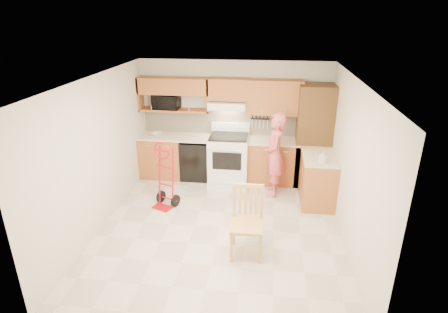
% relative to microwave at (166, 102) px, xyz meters
% --- Properties ---
extents(floor, '(4.00, 4.50, 0.02)m').
position_rel_microwave_xyz_m(floor, '(1.42, -2.08, -1.65)').
color(floor, beige).
rests_on(floor, ground).
extents(ceiling, '(4.00, 4.50, 0.02)m').
position_rel_microwave_xyz_m(ceiling, '(1.42, -2.08, 0.87)').
color(ceiling, white).
rests_on(ceiling, ground).
extents(wall_back, '(4.00, 0.02, 2.50)m').
position_rel_microwave_xyz_m(wall_back, '(1.42, 0.17, -0.39)').
color(wall_back, beige).
rests_on(wall_back, ground).
extents(wall_front, '(4.00, 0.02, 2.50)m').
position_rel_microwave_xyz_m(wall_front, '(1.42, -4.34, -0.39)').
color(wall_front, beige).
rests_on(wall_front, ground).
extents(wall_left, '(0.02, 4.50, 2.50)m').
position_rel_microwave_xyz_m(wall_left, '(-0.59, -2.08, -0.39)').
color(wall_left, beige).
rests_on(wall_left, ground).
extents(wall_right, '(0.02, 4.50, 2.50)m').
position_rel_microwave_xyz_m(wall_right, '(3.43, -2.08, -0.39)').
color(wall_right, beige).
rests_on(wall_right, ground).
extents(backsplash, '(3.92, 0.03, 0.55)m').
position_rel_microwave_xyz_m(backsplash, '(1.42, 0.15, -0.44)').
color(backsplash, beige).
rests_on(backsplash, wall_back).
extents(lower_cab_left, '(0.90, 0.60, 0.90)m').
position_rel_microwave_xyz_m(lower_cab_left, '(-0.13, -0.14, -1.19)').
color(lower_cab_left, '#AD612C').
rests_on(lower_cab_left, ground).
extents(dishwasher, '(0.60, 0.60, 0.85)m').
position_rel_microwave_xyz_m(dishwasher, '(0.62, -0.14, -1.22)').
color(dishwasher, black).
rests_on(dishwasher, ground).
extents(lower_cab_right, '(1.14, 0.60, 0.90)m').
position_rel_microwave_xyz_m(lower_cab_right, '(2.25, -0.14, -1.19)').
color(lower_cab_right, '#AD612C').
rests_on(lower_cab_right, ground).
extents(countertop_left, '(1.50, 0.63, 0.04)m').
position_rel_microwave_xyz_m(countertop_left, '(0.17, -0.13, -0.72)').
color(countertop_left, beige).
rests_on(countertop_left, lower_cab_left).
extents(countertop_right, '(1.14, 0.63, 0.04)m').
position_rel_microwave_xyz_m(countertop_right, '(2.25, -0.13, -0.72)').
color(countertop_right, beige).
rests_on(countertop_right, lower_cab_right).
extents(cab_return_right, '(0.60, 1.00, 0.90)m').
position_rel_microwave_xyz_m(cab_return_right, '(3.12, -0.94, -1.19)').
color(cab_return_right, '#AD612C').
rests_on(cab_return_right, ground).
extents(countertop_return, '(0.63, 1.00, 0.04)m').
position_rel_microwave_xyz_m(countertop_return, '(3.12, -0.94, -0.72)').
color(countertop_return, beige).
rests_on(countertop_return, cab_return_right).
extents(pantry_tall, '(0.70, 0.60, 2.10)m').
position_rel_microwave_xyz_m(pantry_tall, '(3.07, -0.14, -0.59)').
color(pantry_tall, '#4C3318').
rests_on(pantry_tall, ground).
extents(upper_cab_left, '(1.50, 0.33, 0.34)m').
position_rel_microwave_xyz_m(upper_cab_left, '(0.17, 0.00, 0.34)').
color(upper_cab_left, '#AD612C').
rests_on(upper_cab_left, wall_back).
extents(upper_shelf_mw, '(1.50, 0.33, 0.04)m').
position_rel_microwave_xyz_m(upper_shelf_mw, '(0.17, 0.00, -0.17)').
color(upper_shelf_mw, '#AD612C').
rests_on(upper_shelf_mw, wall_back).
extents(upper_cab_center, '(0.76, 0.33, 0.44)m').
position_rel_microwave_xyz_m(upper_cab_center, '(1.30, 0.00, 0.30)').
color(upper_cab_center, '#AD612C').
rests_on(upper_cab_center, wall_back).
extents(upper_cab_right, '(1.14, 0.33, 0.70)m').
position_rel_microwave_xyz_m(upper_cab_right, '(2.25, 0.00, 0.16)').
color(upper_cab_right, '#AD612C').
rests_on(upper_cab_right, wall_back).
extents(range_hood, '(0.76, 0.46, 0.14)m').
position_rel_microwave_xyz_m(range_hood, '(1.30, -0.06, -0.01)').
color(range_hood, white).
rests_on(range_hood, wall_back).
extents(knife_strip, '(0.40, 0.05, 0.29)m').
position_rel_microwave_xyz_m(knife_strip, '(1.97, 0.12, -0.40)').
color(knife_strip, black).
rests_on(knife_strip, backsplash).
extents(microwave, '(0.58, 0.41, 0.31)m').
position_rel_microwave_xyz_m(microwave, '(0.00, 0.00, 0.00)').
color(microwave, black).
rests_on(microwave, upper_shelf_mw).
extents(range, '(0.82, 1.08, 1.20)m').
position_rel_microwave_xyz_m(range, '(1.35, -0.28, -1.04)').
color(range, white).
rests_on(range, ground).
extents(person, '(0.40, 0.61, 1.66)m').
position_rel_microwave_xyz_m(person, '(2.30, -0.74, -0.81)').
color(person, '#D55157').
rests_on(person, ground).
extents(hand_truck, '(0.58, 0.56, 1.15)m').
position_rel_microwave_xyz_m(hand_truck, '(0.30, -1.49, -1.07)').
color(hand_truck, red).
rests_on(hand_truck, ground).
extents(dining_chair, '(0.48, 0.53, 1.06)m').
position_rel_microwave_xyz_m(dining_chair, '(1.91, -2.74, -1.11)').
color(dining_chair, tan).
rests_on(dining_chair, ground).
extents(soap_bottle, '(0.11, 0.11, 0.20)m').
position_rel_microwave_xyz_m(soap_bottle, '(3.12, -1.25, -0.60)').
color(soap_bottle, white).
rests_on(soap_bottle, countertop_return).
extents(bowl, '(0.24, 0.24, 0.05)m').
position_rel_microwave_xyz_m(bowl, '(-0.22, -0.13, -0.68)').
color(bowl, white).
rests_on(bowl, countertop_left).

